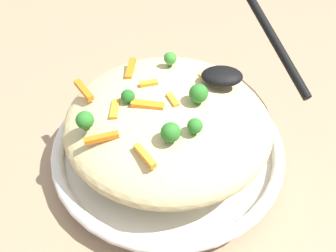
{
  "coord_description": "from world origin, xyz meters",
  "views": [
    {
      "loc": [
        0.01,
        -0.38,
        0.48
      ],
      "look_at": [
        0.0,
        0.0,
        0.07
      ],
      "focal_mm": 43.01,
      "sensor_mm": 36.0,
      "label": 1
    }
  ],
  "objects": [
    {
      "name": "carrot_piece_6",
      "position": [
        -0.08,
        -0.06,
        0.12
      ],
      "size": [
        0.04,
        0.02,
        0.01
      ],
      "primitive_type": "cube",
      "rotation": [
        0.0,
        0.0,
        3.48
      ],
      "color": "orange",
      "rests_on": "pasta_mound"
    },
    {
      "name": "broccoli_floret_4",
      "position": [
        0.01,
        -0.06,
        0.13
      ],
      "size": [
        0.02,
        0.02,
        0.03
      ],
      "color": "#296820",
      "rests_on": "pasta_mound"
    },
    {
      "name": "ground_plane",
      "position": [
        0.0,
        0.0,
        0.0
      ],
      "size": [
        2.4,
        2.4,
        0.0
      ],
      "primitive_type": "plane",
      "color": "#9E7F60"
    },
    {
      "name": "carrot_piece_7",
      "position": [
        0.01,
        -0.0,
        0.12
      ],
      "size": [
        0.02,
        0.03,
        0.01
      ],
      "primitive_type": "cube",
      "rotation": [
        0.0,
        0.0,
        5.2
      ],
      "color": "orange",
      "rests_on": "pasta_mound"
    },
    {
      "name": "carrot_piece_0",
      "position": [
        -0.06,
        0.07,
        0.12
      ],
      "size": [
        0.01,
        0.04,
        0.01
      ],
      "primitive_type": "cube",
      "rotation": [
        0.0,
        0.0,
        1.51
      ],
      "color": "orange",
      "rests_on": "pasta_mound"
    },
    {
      "name": "broccoli_floret_2",
      "position": [
        0.04,
        0.0,
        0.13
      ],
      "size": [
        0.02,
        0.02,
        0.03
      ],
      "color": "#296820",
      "rests_on": "pasta_mound"
    },
    {
      "name": "carrot_piece_3",
      "position": [
        -0.02,
        -0.09,
        0.12
      ],
      "size": [
        0.03,
        0.03,
        0.01
      ],
      "primitive_type": "cube",
      "rotation": [
        0.0,
        0.0,
        5.37
      ],
      "color": "orange",
      "rests_on": "pasta_mound"
    },
    {
      "name": "pasta_mound",
      "position": [
        0.0,
        0.0,
        0.08
      ],
      "size": [
        0.28,
        0.27,
        0.08
      ],
      "primitive_type": "ellipsoid",
      "color": "#DBC689",
      "rests_on": "serving_bowl"
    },
    {
      "name": "carrot_piece_1",
      "position": [
        -0.03,
        0.03,
        0.12
      ],
      "size": [
        0.03,
        0.01,
        0.01
      ],
      "primitive_type": "cube",
      "rotation": [
        0.0,
        0.0,
        3.41
      ],
      "color": "orange",
      "rests_on": "pasta_mound"
    },
    {
      "name": "carrot_piece_2",
      "position": [
        -0.11,
        0.02,
        0.12
      ],
      "size": [
        0.03,
        0.04,
        0.01
      ],
      "primitive_type": "cube",
      "rotation": [
        0.0,
        0.0,
        2.22
      ],
      "color": "orange",
      "rests_on": "pasta_mound"
    },
    {
      "name": "broccoli_floret_0",
      "position": [
        0.03,
        -0.05,
        0.13
      ],
      "size": [
        0.02,
        0.02,
        0.02
      ],
      "color": "#296820",
      "rests_on": "pasta_mound"
    },
    {
      "name": "broccoli_floret_1",
      "position": [
        -0.05,
        0.0,
        0.13
      ],
      "size": [
        0.02,
        0.02,
        0.02
      ],
      "color": "#205B1C",
      "rests_on": "pasta_mound"
    },
    {
      "name": "broccoli_floret_5",
      "position": [
        -0.0,
        0.08,
        0.13
      ],
      "size": [
        0.02,
        0.02,
        0.02
      ],
      "color": "#377928",
      "rests_on": "pasta_mound"
    },
    {
      "name": "carrot_piece_8",
      "position": [
        0.06,
        0.06,
        0.11
      ],
      "size": [
        0.03,
        0.02,
        0.01
      ],
      "primitive_type": "cube",
      "rotation": [
        0.0,
        0.0,
        0.54
      ],
      "color": "orange",
      "rests_on": "pasta_mound"
    },
    {
      "name": "serving_bowl",
      "position": [
        0.0,
        0.0,
        0.02
      ],
      "size": [
        0.33,
        0.33,
        0.04
      ],
      "color": "white",
      "rests_on": "ground_plane"
    },
    {
      "name": "carrot_piece_5",
      "position": [
        -0.03,
        -0.01,
        0.12
      ],
      "size": [
        0.04,
        0.02,
        0.01
      ],
      "primitive_type": "cube",
      "rotation": [
        0.0,
        0.0,
        3.02
      ],
      "color": "orange",
      "rests_on": "pasta_mound"
    },
    {
      "name": "serving_spoon",
      "position": [
        0.1,
        0.05,
        0.14
      ],
      "size": [
        0.14,
        0.15,
        0.07
      ],
      "color": "black",
      "rests_on": "pasta_mound"
    },
    {
      "name": "broccoli_floret_3",
      "position": [
        -0.1,
        -0.05,
        0.13
      ],
      "size": [
        0.02,
        0.02,
        0.03
      ],
      "color": "#296820",
      "rests_on": "pasta_mound"
    },
    {
      "name": "carrot_piece_4",
      "position": [
        -0.07,
        -0.01,
        0.12
      ],
      "size": [
        0.01,
        0.03,
        0.01
      ],
      "primitive_type": "cube",
      "rotation": [
        0.0,
        0.0,
        4.72
      ],
      "color": "orange",
      "rests_on": "pasta_mound"
    }
  ]
}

